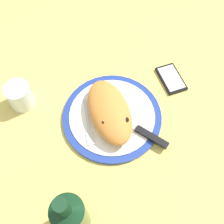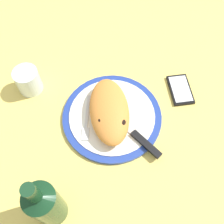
{
  "view_description": "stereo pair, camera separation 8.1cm",
  "coord_description": "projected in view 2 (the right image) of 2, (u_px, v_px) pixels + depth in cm",
  "views": [
    {
      "loc": [
        36.29,
        -14.19,
        74.44
      ],
      "look_at": [
        0.0,
        0.0,
        3.55
      ],
      "focal_mm": 42.79,
      "sensor_mm": 36.0,
      "label": 1
    },
    {
      "loc": [
        38.43,
        -6.4,
        74.44
      ],
      "look_at": [
        0.0,
        0.0,
        3.55
      ],
      "focal_mm": 42.79,
      "sensor_mm": 36.0,
      "label": 2
    }
  ],
  "objects": [
    {
      "name": "wine_bottle",
      "position": [
        46.0,
        204.0,
        0.62
      ],
      "size": [
        7.54,
        7.54,
        25.41
      ],
      "color": "#14381E",
      "rests_on": "ground_plane"
    },
    {
      "name": "fork",
      "position": [
        87.0,
        121.0,
        0.81
      ],
      "size": [
        15.53,
        4.61,
        0.4
      ],
      "color": "silver",
      "rests_on": "plate"
    },
    {
      "name": "knife",
      "position": [
        137.0,
        137.0,
        0.79
      ],
      "size": [
        21.76,
        15.99,
        1.2
      ],
      "color": "silver",
      "rests_on": "plate"
    },
    {
      "name": "ground_plane",
      "position": [
        112.0,
        120.0,
        0.85
      ],
      "size": [
        150.0,
        150.0,
        3.0
      ],
      "primitive_type": "cube",
      "color": "#EACC60"
    },
    {
      "name": "calzone",
      "position": [
        109.0,
        111.0,
        0.8
      ],
      "size": [
        23.45,
        12.92,
        6.2
      ],
      "color": "orange",
      "rests_on": "plate"
    },
    {
      "name": "smartphone",
      "position": [
        180.0,
        90.0,
        0.88
      ],
      "size": [
        11.7,
        7.07,
        1.16
      ],
      "color": "black",
      "rests_on": "ground_plane"
    },
    {
      "name": "water_glass",
      "position": [
        29.0,
        81.0,
        0.86
      ],
      "size": [
        7.86,
        7.86,
        8.45
      ],
      "color": "silver",
      "rests_on": "ground_plane"
    },
    {
      "name": "plate",
      "position": [
        112.0,
        116.0,
        0.83
      ],
      "size": [
        30.93,
        30.93,
        1.55
      ],
      "color": "#233D99",
      "rests_on": "ground_plane"
    }
  ]
}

